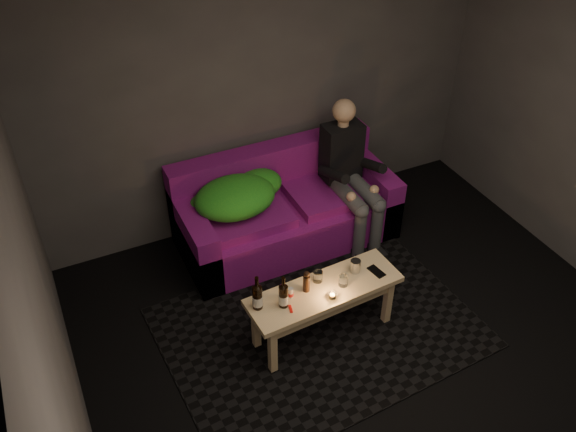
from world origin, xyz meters
name	(u,v)px	position (x,y,z in m)	size (l,w,h in m)	color
floor	(402,387)	(0.00, 0.00, 0.00)	(4.50, 4.50, 0.00)	black
room	(389,151)	(0.00, 0.47, 1.64)	(4.50, 4.50, 4.50)	silver
rug	(319,327)	(-0.26, 0.72, 0.01)	(2.27, 1.65, 0.01)	black
sofa	(284,211)	(-0.04, 1.81, 0.29)	(1.85, 0.83, 0.80)	#751078
green_blanket	(238,195)	(-0.46, 1.81, 0.60)	(0.82, 0.56, 0.28)	#1A8F24
person	(350,171)	(0.51, 1.66, 0.64)	(0.33, 0.77, 1.24)	black
coffee_table	(324,297)	(-0.26, 0.67, 0.38)	(1.15, 0.42, 0.46)	#DABF80
beer_bottle_a	(257,297)	(-0.76, 0.71, 0.57)	(0.07, 0.07, 0.28)	black
beer_bottle_b	(283,295)	(-0.60, 0.65, 0.56)	(0.07, 0.07, 0.26)	black
salt_shaker	(291,293)	(-0.52, 0.70, 0.51)	(0.04, 0.04, 0.08)	silver
pepper_mill	(306,284)	(-0.39, 0.71, 0.53)	(0.05, 0.05, 0.13)	black
tumbler_back	(318,276)	(-0.27, 0.76, 0.51)	(0.07, 0.07, 0.08)	white
tealight	(332,295)	(-0.26, 0.57, 0.49)	(0.05, 0.05, 0.04)	white
tumbler_front	(343,281)	(-0.13, 0.64, 0.51)	(0.07, 0.07, 0.08)	white
steel_cup	(355,266)	(0.02, 0.73, 0.52)	(0.07, 0.07, 0.10)	#ACAFB3
smartphone	(376,271)	(0.16, 0.66, 0.47)	(0.07, 0.14, 0.01)	black
red_lighter	(291,309)	(-0.57, 0.59, 0.47)	(0.02, 0.07, 0.01)	red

